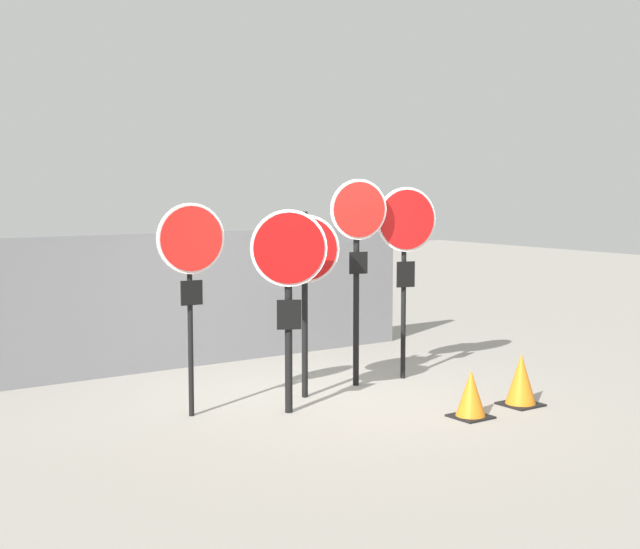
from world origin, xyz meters
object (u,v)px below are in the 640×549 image
stop_sign_1 (289,271)px  traffic_cone_1 (521,380)px  stop_sign_0 (191,257)px  stop_sign_3 (358,237)px  traffic_cone_0 (471,394)px  stop_sign_4 (406,237)px  stop_sign_2 (305,264)px

stop_sign_1 → traffic_cone_1: size_ratio=3.75×
stop_sign_0 → traffic_cone_1: bearing=-20.9°
stop_sign_3 → traffic_cone_1: bearing=-49.6°
stop_sign_0 → traffic_cone_0: bearing=-29.4°
stop_sign_1 → stop_sign_4: (2.01, 0.58, 0.25)m
stop_sign_4 → traffic_cone_0: size_ratio=4.73×
stop_sign_0 → traffic_cone_1: stop_sign_0 is taller
stop_sign_4 → traffic_cone_1: size_ratio=4.13×
stop_sign_0 → stop_sign_4: (2.87, 0.13, 0.09)m
stop_sign_0 → stop_sign_3: size_ratio=0.90×
traffic_cone_0 → traffic_cone_1: (0.79, 0.06, 0.03)m
stop_sign_0 → traffic_cone_0: 3.10m
stop_sign_1 → stop_sign_3: bearing=51.7°
stop_sign_4 → traffic_cone_0: 2.35m
stop_sign_3 → traffic_cone_0: bearing=-74.0°
stop_sign_3 → stop_sign_1: bearing=-142.3°
stop_sign_2 → traffic_cone_0: stop_sign_2 is taller
stop_sign_1 → stop_sign_2: size_ratio=1.02×
stop_sign_1 → stop_sign_2: stop_sign_1 is taller
traffic_cone_1 → stop_sign_3: bearing=117.1°
stop_sign_1 → traffic_cone_1: bearing=0.6°
stop_sign_2 → traffic_cone_1: 2.59m
stop_sign_0 → stop_sign_2: stop_sign_0 is taller
stop_sign_0 → stop_sign_1: (0.86, -0.44, -0.16)m
stop_sign_4 → traffic_cone_1: (0.18, -1.68, -1.43)m
stop_sign_3 → traffic_cone_1: stop_sign_3 is taller
stop_sign_2 → traffic_cone_0: (0.90, -1.62, -1.23)m
stop_sign_2 → stop_sign_0: bearing=-153.4°
stop_sign_0 → stop_sign_2: size_ratio=1.06×
stop_sign_0 → stop_sign_1: stop_sign_0 is taller
stop_sign_0 → stop_sign_3: 2.19m
stop_sign_3 → stop_sign_0: bearing=-162.6°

